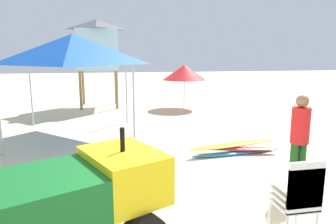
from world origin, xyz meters
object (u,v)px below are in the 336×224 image
Objects in this scene: lifeguard_near_center at (300,135)px; surfboard_pile at (235,148)px; utility_cart at (59,200)px; stacked_plastic_chairs at (299,193)px; cooler_box at (114,163)px; popup_canopy at (73,49)px; beach_umbrella_mid at (184,72)px; lifeguard_tower at (98,45)px.

surfboard_pile is at bearing 99.22° from lifeguard_near_center.
surfboard_pile is (3.59, 3.40, -0.66)m from utility_cart.
stacked_plastic_chairs is 2.18× the size of cooler_box.
surfboard_pile is at bearing -32.01° from popup_canopy.
lifeguard_near_center is 0.86× the size of beach_umbrella_mid.
popup_canopy is at bearing 133.76° from lifeguard_near_center.
cooler_box is (0.48, -8.39, -2.69)m from lifeguard_tower.
utility_cart is 1.66× the size of lifeguard_near_center.
lifeguard_near_center is 6.40m from popup_canopy.
utility_cart reaches higher than cooler_box.
beach_umbrella_mid is at bearing 84.15° from stacked_plastic_chairs.
lifeguard_tower is at bearing 84.16° from popup_canopy.
lifeguard_tower is (-3.75, 9.80, 1.88)m from lifeguard_near_center.
surfboard_pile is 6.87m from beach_umbrella_mid.
lifeguard_tower is (0.17, 11.20, 2.07)m from utility_cart.
lifeguard_near_center reaches higher than surfboard_pile.
utility_cart reaches higher than surfboard_pile.
popup_canopy is 5.35m from lifeguard_tower.
surfboard_pile is 3.01m from cooler_box.
popup_canopy reaches higher than lifeguard_near_center.
surfboard_pile is at bearing 43.44° from utility_cart.
lifeguard_near_center is (1.00, 1.50, 0.32)m from stacked_plastic_chairs.
beach_umbrella_mid is at bearing 44.12° from popup_canopy.
stacked_plastic_chairs is 0.35× the size of popup_canopy.
lifeguard_near_center reaches higher than utility_cart.
beach_umbrella_mid is (3.80, -1.10, -1.23)m from lifeguard_tower.
lifeguard_near_center is at bearing -80.78° from surfboard_pile.
popup_canopy reaches higher than beach_umbrella_mid.
popup_canopy reaches higher than utility_cart.
lifeguard_tower reaches higher than popup_canopy.
lifeguard_near_center is (0.33, -2.00, 0.85)m from surfboard_pile.
lifeguard_near_center is at bearing 56.37° from stacked_plastic_chairs.
popup_canopy reaches higher than surfboard_pile.
popup_canopy is (-0.38, 5.88, 1.75)m from utility_cart.
lifeguard_tower is at bearing 103.70° from stacked_plastic_chairs.
surfboard_pile is 8.94m from lifeguard_tower.
surfboard_pile is 1.46× the size of lifeguard_near_center.
lifeguard_near_center is (3.92, 1.40, 0.19)m from utility_cart.
cooler_box is at bearing -71.63° from popup_canopy.
stacked_plastic_chairs is 3.60m from surfboard_pile.
popup_canopy is 6.30× the size of cooler_box.
stacked_plastic_chairs is (2.92, -0.10, -0.13)m from utility_cart.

